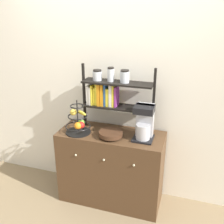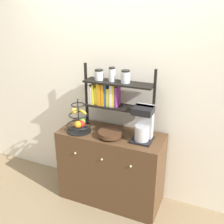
{
  "view_description": "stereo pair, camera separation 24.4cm",
  "coord_description": "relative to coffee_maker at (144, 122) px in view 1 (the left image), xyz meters",
  "views": [
    {
      "loc": [
        0.78,
        -2.14,
        2.09
      ],
      "look_at": [
        0.01,
        0.23,
        1.09
      ],
      "focal_mm": 42.0,
      "sensor_mm": 36.0,
      "label": 1
    },
    {
      "loc": [
        1.0,
        -2.06,
        2.09
      ],
      "look_at": [
        0.01,
        0.23,
        1.09
      ],
      "focal_mm": 42.0,
      "sensor_mm": 36.0,
      "label": 2
    }
  ],
  "objects": [
    {
      "name": "ground_plane",
      "position": [
        -0.35,
        -0.23,
        -1.02
      ],
      "size": [
        12.0,
        12.0,
        0.0
      ],
      "primitive_type": "plane",
      "color": "#847051"
    },
    {
      "name": "sideboard",
      "position": [
        -0.35,
        0.01,
        -0.6
      ],
      "size": [
        1.13,
        0.48,
        0.84
      ],
      "color": "#4C331E",
      "rests_on": "ground_plane"
    },
    {
      "name": "coffee_maker",
      "position": [
        0.0,
        0.0,
        0.0
      ],
      "size": [
        0.2,
        0.22,
        0.36
      ],
      "color": "black",
      "rests_on": "sideboard"
    },
    {
      "name": "wall_back",
      "position": [
        -0.35,
        0.28,
        0.28
      ],
      "size": [
        7.0,
        0.05,
        2.6
      ],
      "primitive_type": "cube",
      "color": "silver",
      "rests_on": "ground_plane"
    },
    {
      "name": "fruit_stand",
      "position": [
        -0.68,
        -0.08,
        -0.06
      ],
      "size": [
        0.27,
        0.27,
        0.37
      ],
      "color": "black",
      "rests_on": "sideboard"
    },
    {
      "name": "wooden_bowl",
      "position": [
        -0.33,
        -0.08,
        -0.14
      ],
      "size": [
        0.25,
        0.25,
        0.07
      ],
      "color": "#422819",
      "rests_on": "sideboard"
    },
    {
      "name": "shelf_hutch",
      "position": [
        -0.41,
        0.12,
        0.25
      ],
      "size": [
        0.78,
        0.2,
        0.71
      ],
      "color": "black",
      "rests_on": "sideboard"
    }
  ]
}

